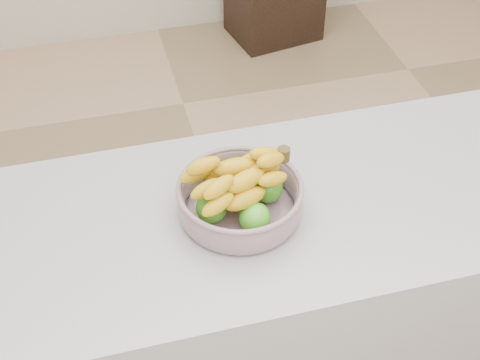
% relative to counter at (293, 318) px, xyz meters
% --- Properties ---
extents(ground, '(4.00, 4.00, 0.00)m').
position_rel_counter_xyz_m(ground, '(0.00, 0.46, -0.45)').
color(ground, tan).
rests_on(ground, ground).
extents(counter, '(2.00, 0.60, 0.90)m').
position_rel_counter_xyz_m(counter, '(0.00, 0.00, 0.00)').
color(counter, '#94939B').
rests_on(counter, ground).
extents(fruit_bowl, '(0.28, 0.28, 0.15)m').
position_rel_counter_xyz_m(fruit_bowl, '(-0.15, -0.00, 0.50)').
color(fruit_bowl, '#939DB0').
rests_on(fruit_bowl, counter).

